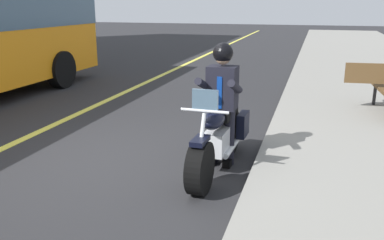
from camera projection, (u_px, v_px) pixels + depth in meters
ground_plane at (118, 161)px, 6.19m from camera, size 80.00×80.00×0.00m
lane_center_stripe at (5, 147)px, 6.73m from camera, size 60.00×0.16×0.01m
motorcycle_main at (218, 138)px, 5.78m from camera, size 2.21×0.62×1.26m
rider_main at (222, 94)px, 5.80m from camera, size 0.63×0.56×1.74m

